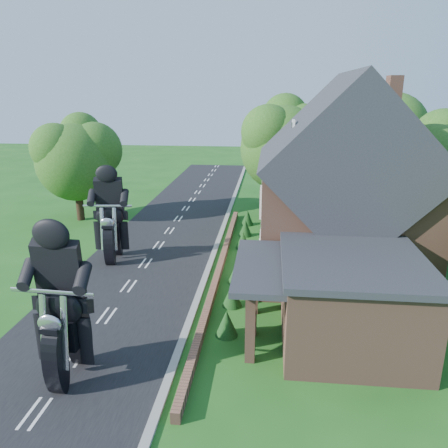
# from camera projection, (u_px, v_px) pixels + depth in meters

# --- Properties ---
(ground) EXTENTS (120.00, 120.00, 0.00)m
(ground) POSITION_uv_depth(u_px,v_px,m) (107.00, 316.00, 18.84)
(ground) COLOR #195016
(ground) RESTS_ON ground
(road) EXTENTS (7.00, 80.00, 0.02)m
(road) POSITION_uv_depth(u_px,v_px,m) (107.00, 316.00, 18.84)
(road) COLOR black
(road) RESTS_ON ground
(kerb) EXTENTS (0.30, 80.00, 0.12)m
(kerb) POSITION_uv_depth(u_px,v_px,m) (190.00, 319.00, 18.46)
(kerb) COLOR gray
(kerb) RESTS_ON ground
(garden_wall) EXTENTS (0.30, 22.00, 0.40)m
(garden_wall) POSITION_uv_depth(u_px,v_px,m) (219.00, 270.00, 23.10)
(garden_wall) COLOR brown
(garden_wall) RESTS_ON ground
(house) EXTENTS (9.54, 8.64, 10.24)m
(house) POSITION_uv_depth(u_px,v_px,m) (342.00, 193.00, 22.21)
(house) COLOR brown
(house) RESTS_ON ground
(annex) EXTENTS (7.05, 5.94, 3.44)m
(annex) POSITION_uv_depth(u_px,v_px,m) (347.00, 298.00, 16.57)
(annex) COLOR brown
(annex) RESTS_ON ground
(tree_behind_house) EXTENTS (7.81, 7.20, 10.08)m
(tree_behind_house) POSITION_uv_depth(u_px,v_px,m) (375.00, 136.00, 30.93)
(tree_behind_house) COLOR black
(tree_behind_house) RESTS_ON ground
(tree_behind_left) EXTENTS (6.94, 6.40, 9.16)m
(tree_behind_left) POSITION_uv_depth(u_px,v_px,m) (289.00, 141.00, 32.62)
(tree_behind_left) COLOR black
(tree_behind_left) RESTS_ON ground
(tree_far_road) EXTENTS (6.08, 5.60, 7.84)m
(tree_far_road) POSITION_uv_depth(u_px,v_px,m) (81.00, 155.00, 31.53)
(tree_far_road) COLOR black
(tree_far_road) RESTS_ON ground
(shrub_a) EXTENTS (0.90, 0.90, 1.10)m
(shrub_a) POSITION_uv_depth(u_px,v_px,m) (227.00, 323.00, 17.20)
(shrub_a) COLOR #113711
(shrub_a) RESTS_ON ground
(shrub_b) EXTENTS (0.90, 0.90, 1.10)m
(shrub_b) POSITION_uv_depth(u_px,v_px,m) (232.00, 295.00, 19.57)
(shrub_b) COLOR #113711
(shrub_b) RESTS_ON ground
(shrub_c) EXTENTS (0.90, 0.90, 1.10)m
(shrub_c) POSITION_uv_depth(u_px,v_px,m) (237.00, 273.00, 21.95)
(shrub_c) COLOR #113711
(shrub_c) RESTS_ON ground
(shrub_d) EXTENTS (0.90, 0.90, 1.10)m
(shrub_d) POSITION_uv_depth(u_px,v_px,m) (243.00, 240.00, 26.70)
(shrub_d) COLOR #113711
(shrub_d) RESTS_ON ground
(shrub_e) EXTENTS (0.90, 0.90, 1.10)m
(shrub_e) POSITION_uv_depth(u_px,v_px,m) (245.00, 228.00, 29.08)
(shrub_e) COLOR #113711
(shrub_e) RESTS_ON ground
(shrub_f) EXTENTS (0.90, 0.90, 1.10)m
(shrub_f) POSITION_uv_depth(u_px,v_px,m) (247.00, 218.00, 31.46)
(shrub_f) COLOR #113711
(shrub_f) RESTS_ON ground
(motorcycle_lead) EXTENTS (0.55, 1.85, 1.70)m
(motorcycle_lead) POSITION_uv_depth(u_px,v_px,m) (69.00, 356.00, 14.55)
(motorcycle_lead) COLOR black
(motorcycle_lead) RESTS_ON ground
(motorcycle_follow) EXTENTS (0.63, 1.81, 1.65)m
(motorcycle_follow) POSITION_uv_depth(u_px,v_px,m) (113.00, 247.00, 24.80)
(motorcycle_follow) COLOR black
(motorcycle_follow) RESTS_ON ground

